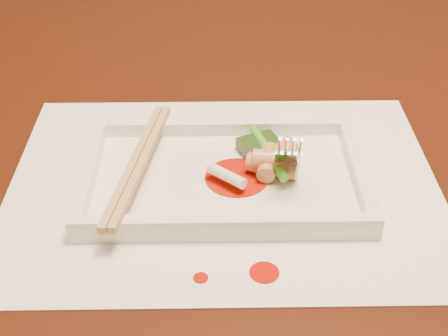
{
  "coord_description": "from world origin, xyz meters",
  "views": [
    {
      "loc": [
        -0.01,
        -0.54,
        1.11
      ],
      "look_at": [
        -0.01,
        -0.08,
        0.77
      ],
      "focal_mm": 50.0,
      "sensor_mm": 36.0,
      "label": 1
    }
  ],
  "objects_px": {
    "chopstick_a": "(134,162)",
    "fork": "(303,97)",
    "plate_base": "(224,180)",
    "table": "(230,212)",
    "placemat": "(224,184)"
  },
  "relations": [
    {
      "from": "table",
      "to": "placemat",
      "type": "relative_size",
      "value": 3.5
    },
    {
      "from": "chopstick_a",
      "to": "fork",
      "type": "xyz_separation_m",
      "value": [
        0.15,
        0.02,
        0.06
      ]
    },
    {
      "from": "plate_base",
      "to": "fork",
      "type": "distance_m",
      "value": 0.11
    },
    {
      "from": "placemat",
      "to": "fork",
      "type": "relative_size",
      "value": 2.86
    },
    {
      "from": "table",
      "to": "placemat",
      "type": "xyz_separation_m",
      "value": [
        -0.01,
        -0.08,
        0.1
      ]
    },
    {
      "from": "plate_base",
      "to": "chopstick_a",
      "type": "distance_m",
      "value": 0.08
    },
    {
      "from": "table",
      "to": "chopstick_a",
      "type": "height_order",
      "value": "chopstick_a"
    },
    {
      "from": "chopstick_a",
      "to": "table",
      "type": "bearing_deg",
      "value": 41.37
    },
    {
      "from": "chopstick_a",
      "to": "fork",
      "type": "relative_size",
      "value": 1.34
    },
    {
      "from": "table",
      "to": "placemat",
      "type": "height_order",
      "value": "placemat"
    },
    {
      "from": "placemat",
      "to": "plate_base",
      "type": "height_order",
      "value": "plate_base"
    },
    {
      "from": "table",
      "to": "plate_base",
      "type": "distance_m",
      "value": 0.13
    },
    {
      "from": "placemat",
      "to": "table",
      "type": "bearing_deg",
      "value": 84.36
    },
    {
      "from": "fork",
      "to": "chopstick_a",
      "type": "bearing_deg",
      "value": -173.25
    },
    {
      "from": "plate_base",
      "to": "chopstick_a",
      "type": "relative_size",
      "value": 1.38
    }
  ]
}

